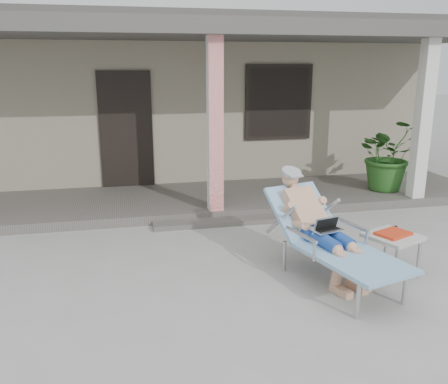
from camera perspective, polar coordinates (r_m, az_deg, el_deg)
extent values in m
plane|color=#9E9E99|center=(5.55, 3.31, -9.98)|extent=(60.00, 60.00, 0.00)
cube|color=gray|center=(11.46, -5.34, 10.75)|extent=(10.00, 5.00, 3.00)
cube|color=#474442|center=(11.45, -5.55, 19.01)|extent=(10.40, 5.40, 0.30)
cube|color=black|center=(8.89, -11.70, 7.33)|extent=(0.95, 0.06, 2.10)
cube|color=black|center=(9.33, 6.56, 10.67)|extent=(1.20, 0.06, 1.30)
cube|color=black|center=(9.32, 6.57, 10.67)|extent=(1.32, 0.05, 1.42)
cube|color=#605B56|center=(8.28, -2.17, -0.89)|extent=(10.00, 2.00, 0.15)
cube|color=red|center=(7.18, -1.09, 7.91)|extent=(0.22, 0.22, 2.61)
cube|color=silver|center=(8.57, 22.79, 7.91)|extent=(0.22, 0.22, 2.61)
cube|color=#474442|center=(7.98, -2.38, 18.87)|extent=(10.00, 2.30, 0.24)
cube|color=#605B56|center=(7.21, -0.57, -3.63)|extent=(2.00, 0.30, 0.07)
cylinder|color=#B7B7BC|center=(4.77, 15.82, -12.54)|extent=(0.04, 0.04, 0.37)
cylinder|color=#B7B7BC|center=(5.18, 20.93, -10.72)|extent=(0.04, 0.04, 0.37)
cylinder|color=#B7B7BC|center=(5.64, 7.28, -7.66)|extent=(0.04, 0.04, 0.37)
cylinder|color=#B7B7BC|center=(5.98, 12.20, -6.51)|extent=(0.04, 0.04, 0.37)
cube|color=#B7B7BC|center=(5.18, 15.10, -7.80)|extent=(0.91, 1.33, 0.03)
cube|color=#8EBADC|center=(5.17, 15.12, -7.56)|extent=(1.01, 1.39, 0.04)
cube|color=#B7B7BC|center=(5.74, 9.40, -2.75)|extent=(0.75, 0.71, 0.49)
cube|color=#8EBADC|center=(5.73, 9.41, -2.42)|extent=(0.86, 0.81, 0.55)
cylinder|color=#9F9FA1|center=(5.84, 7.94, 2.41)|extent=(0.30, 0.30, 0.13)
cube|color=silver|center=(5.41, 12.21, -4.42)|extent=(0.38, 0.31, 0.23)
cube|color=#B6B6B1|center=(5.84, 19.66, -5.07)|extent=(0.70, 0.70, 0.04)
cylinder|color=#B7B7BC|center=(5.65, 18.72, -8.13)|extent=(0.04, 0.04, 0.40)
cylinder|color=#B7B7BC|center=(5.87, 22.34, -7.59)|extent=(0.04, 0.04, 0.40)
cylinder|color=#B7B7BC|center=(5.98, 16.66, -6.62)|extent=(0.04, 0.04, 0.40)
cylinder|color=#B7B7BC|center=(6.19, 20.14, -6.18)|extent=(0.04, 0.04, 0.40)
cube|color=red|center=(5.83, 19.69, -4.73)|extent=(0.45, 0.40, 0.03)
cube|color=black|center=(5.94, 18.99, -4.35)|extent=(0.35, 0.17, 0.04)
imported|color=#26591E|center=(9.01, 19.25, 4.28)|extent=(1.28, 1.14, 1.29)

